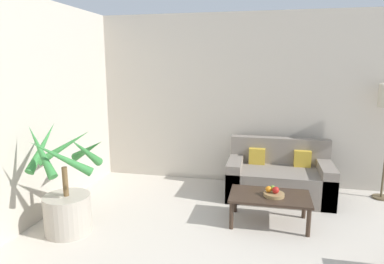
{
  "coord_description": "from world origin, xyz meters",
  "views": [
    {
      "loc": [
        -0.85,
        1.27,
        1.91
      ],
      "look_at": [
        -1.82,
        5.75,
        1.0
      ],
      "focal_mm": 32.0,
      "sensor_mm": 36.0,
      "label": 1
    }
  ],
  "objects_px": {
    "potted_palm": "(67,198)",
    "apple_green": "(273,188)",
    "apple_red": "(276,190)",
    "fruit_bowl": "(274,195)",
    "sofa_loveseat": "(279,178)",
    "coffee_table": "(270,199)",
    "orange_fruit": "(268,189)"
  },
  "relations": [
    {
      "from": "potted_palm",
      "to": "apple_green",
      "type": "bearing_deg",
      "value": 18.61
    },
    {
      "from": "potted_palm",
      "to": "orange_fruit",
      "type": "distance_m",
      "value": 2.36
    },
    {
      "from": "sofa_loveseat",
      "to": "apple_green",
      "type": "height_order",
      "value": "sofa_loveseat"
    },
    {
      "from": "fruit_bowl",
      "to": "potted_palm",
      "type": "bearing_deg",
      "value": -163.37
    },
    {
      "from": "fruit_bowl",
      "to": "sofa_loveseat",
      "type": "bearing_deg",
      "value": 84.54
    },
    {
      "from": "fruit_bowl",
      "to": "apple_red",
      "type": "bearing_deg",
      "value": -23.18
    },
    {
      "from": "potted_palm",
      "to": "orange_fruit",
      "type": "xyz_separation_m",
      "value": [
        2.25,
        0.71,
        0.03
      ]
    },
    {
      "from": "coffee_table",
      "to": "fruit_bowl",
      "type": "xyz_separation_m",
      "value": [
        0.05,
        -0.03,
        0.07
      ]
    },
    {
      "from": "apple_red",
      "to": "fruit_bowl",
      "type": "bearing_deg",
      "value": 156.82
    },
    {
      "from": "sofa_loveseat",
      "to": "fruit_bowl",
      "type": "height_order",
      "value": "sofa_loveseat"
    },
    {
      "from": "potted_palm",
      "to": "apple_green",
      "type": "height_order",
      "value": "potted_palm"
    },
    {
      "from": "fruit_bowl",
      "to": "apple_green",
      "type": "xyz_separation_m",
      "value": [
        -0.01,
        0.08,
        0.05
      ]
    },
    {
      "from": "potted_palm",
      "to": "apple_red",
      "type": "relative_size",
      "value": 15.49
    },
    {
      "from": "sofa_loveseat",
      "to": "coffee_table",
      "type": "xyz_separation_m",
      "value": [
        -0.14,
        -0.92,
        0.04
      ]
    },
    {
      "from": "coffee_table",
      "to": "apple_red",
      "type": "xyz_separation_m",
      "value": [
        0.06,
        -0.03,
        0.13
      ]
    },
    {
      "from": "orange_fruit",
      "to": "potted_palm",
      "type": "bearing_deg",
      "value": -162.4
    },
    {
      "from": "potted_palm",
      "to": "orange_fruit",
      "type": "bearing_deg",
      "value": 17.6
    },
    {
      "from": "coffee_table",
      "to": "fruit_bowl",
      "type": "distance_m",
      "value": 0.08
    },
    {
      "from": "apple_red",
      "to": "apple_green",
      "type": "height_order",
      "value": "apple_red"
    },
    {
      "from": "apple_red",
      "to": "apple_green",
      "type": "relative_size",
      "value": 1.28
    },
    {
      "from": "sofa_loveseat",
      "to": "coffee_table",
      "type": "distance_m",
      "value": 0.93
    },
    {
      "from": "potted_palm",
      "to": "coffee_table",
      "type": "distance_m",
      "value": 2.38
    },
    {
      "from": "apple_green",
      "to": "orange_fruit",
      "type": "height_order",
      "value": "orange_fruit"
    },
    {
      "from": "sofa_loveseat",
      "to": "apple_green",
      "type": "bearing_deg",
      "value": -96.93
    },
    {
      "from": "apple_green",
      "to": "coffee_table",
      "type": "bearing_deg",
      "value": -120.12
    },
    {
      "from": "sofa_loveseat",
      "to": "fruit_bowl",
      "type": "relative_size",
      "value": 5.92
    },
    {
      "from": "apple_red",
      "to": "orange_fruit",
      "type": "distance_m",
      "value": 0.09
    },
    {
      "from": "coffee_table",
      "to": "apple_green",
      "type": "distance_m",
      "value": 0.13
    },
    {
      "from": "potted_palm",
      "to": "apple_red",
      "type": "bearing_deg",
      "value": 16.36
    },
    {
      "from": "sofa_loveseat",
      "to": "coffee_table",
      "type": "height_order",
      "value": "sofa_loveseat"
    },
    {
      "from": "sofa_loveseat",
      "to": "coffee_table",
      "type": "bearing_deg",
      "value": -98.51
    },
    {
      "from": "sofa_loveseat",
      "to": "orange_fruit",
      "type": "bearing_deg",
      "value": -99.57
    }
  ]
}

